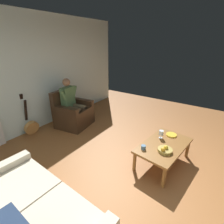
{
  "coord_description": "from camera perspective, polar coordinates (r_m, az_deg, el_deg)",
  "views": [
    {
      "loc": [
        2.47,
        0.72,
        2.11
      ],
      "look_at": [
        -0.33,
        -1.22,
        0.67
      ],
      "focal_mm": 26.73,
      "sensor_mm": 36.0,
      "label": 1
    }
  ],
  "objects": [
    {
      "name": "wine_glass_near",
      "position": [
        3.31,
        16.49,
        -6.96
      ],
      "size": [
        0.08,
        0.08,
        0.16
      ],
      "color": "silver",
      "rests_on": "coffee_table"
    },
    {
      "name": "candle_jar",
      "position": [
        2.96,
        10.7,
        -11.77
      ],
      "size": [
        0.08,
        0.08,
        0.07
      ],
      "primitive_type": "cylinder",
      "color": "slate",
      "rests_on": "coffee_table"
    },
    {
      "name": "decorative_dish",
      "position": [
        3.5,
        19.63,
        -7.36
      ],
      "size": [
        0.2,
        0.2,
        0.02
      ],
      "primitive_type": "cylinder",
      "color": "gold",
      "rests_on": "coffee_table"
    },
    {
      "name": "coffee_table",
      "position": [
        3.21,
        17.26,
        -11.32
      ],
      "size": [
        1.18,
        0.78,
        0.41
      ],
      "rotation": [
        0.0,
        0.0,
        -0.13
      ],
      "color": "brown",
      "rests_on": "ground"
    },
    {
      "name": "ground_plane",
      "position": [
        3.32,
        14.85,
        -17.3
      ],
      "size": [
        7.48,
        7.48,
        0.0
      ],
      "primitive_type": "plane",
      "color": "#985D30"
    },
    {
      "name": "person_seated",
      "position": [
        4.44,
        -13.49,
        3.5
      ],
      "size": [
        0.64,
        0.64,
        1.27
      ],
      "rotation": [
        0.0,
        0.0,
        0.17
      ],
      "color": "#4D6E43",
      "rests_on": "ground"
    },
    {
      "name": "armchair",
      "position": [
        4.57,
        -13.22,
        -0.54
      ],
      "size": [
        0.94,
        0.89,
        0.96
      ],
      "rotation": [
        0.0,
        0.0,
        0.17
      ],
      "color": "#372417",
      "rests_on": "ground"
    },
    {
      "name": "guitar",
      "position": [
        4.51,
        -25.95,
        -4.3
      ],
      "size": [
        0.34,
        0.3,
        1.0
      ],
      "color": "#BA8345",
      "rests_on": "ground"
    },
    {
      "name": "wall_back",
      "position": [
        4.64,
        -22.97,
        12.19
      ],
      "size": [
        5.63,
        0.06,
        2.76
      ],
      "primitive_type": "cube",
      "color": "silver",
      "rests_on": "ground"
    },
    {
      "name": "fruit_bowl",
      "position": [
        2.99,
        17.65,
        -12.23
      ],
      "size": [
        0.24,
        0.24,
        0.11
      ],
      "color": "#A0873C",
      "rests_on": "coffee_table"
    }
  ]
}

